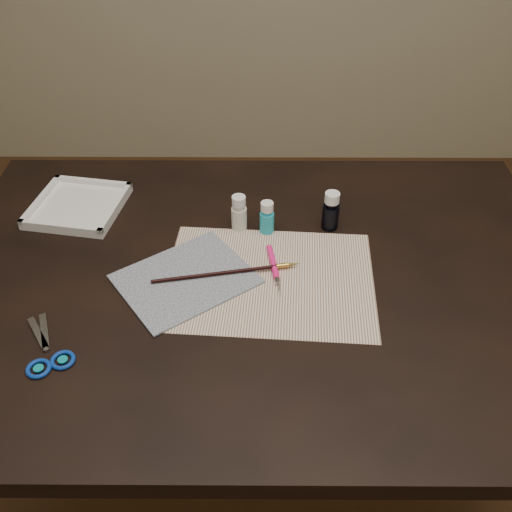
{
  "coord_description": "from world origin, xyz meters",
  "views": [
    {
      "loc": [
        0.0,
        -0.86,
        1.53
      ],
      "look_at": [
        0.0,
        0.0,
        0.8
      ],
      "focal_mm": 40.0,
      "sensor_mm": 36.0,
      "label": 1
    }
  ],
  "objects_px": {
    "paint_bottle_navy": "(331,211)",
    "scissors": "(41,345)",
    "paint_bottle_cyan": "(267,217)",
    "paint_bottle_white": "(239,213)",
    "palette_tray": "(78,205)",
    "paper": "(269,279)",
    "canvas": "(186,279)"
  },
  "relations": [
    {
      "from": "paper",
      "to": "paint_bottle_cyan",
      "type": "relative_size",
      "value": 5.43
    },
    {
      "from": "paper",
      "to": "scissors",
      "type": "height_order",
      "value": "scissors"
    },
    {
      "from": "canvas",
      "to": "paper",
      "type": "bearing_deg",
      "value": 0.86
    },
    {
      "from": "canvas",
      "to": "paint_bottle_navy",
      "type": "xyz_separation_m",
      "value": [
        0.3,
        0.18,
        0.04
      ]
    },
    {
      "from": "paint_bottle_navy",
      "to": "palette_tray",
      "type": "height_order",
      "value": "paint_bottle_navy"
    },
    {
      "from": "scissors",
      "to": "palette_tray",
      "type": "relative_size",
      "value": 0.86
    },
    {
      "from": "paint_bottle_cyan",
      "to": "paint_bottle_navy",
      "type": "relative_size",
      "value": 0.85
    },
    {
      "from": "paint_bottle_cyan",
      "to": "paint_bottle_white",
      "type": "bearing_deg",
      "value": 168.4
    },
    {
      "from": "paint_bottle_navy",
      "to": "scissors",
      "type": "height_order",
      "value": "paint_bottle_navy"
    },
    {
      "from": "paint_bottle_navy",
      "to": "paint_bottle_cyan",
      "type": "bearing_deg",
      "value": -173.26
    },
    {
      "from": "paint_bottle_white",
      "to": "palette_tray",
      "type": "xyz_separation_m",
      "value": [
        -0.38,
        0.07,
        -0.03
      ]
    },
    {
      "from": "paper",
      "to": "paint_bottle_navy",
      "type": "height_order",
      "value": "paint_bottle_navy"
    },
    {
      "from": "paint_bottle_white",
      "to": "paint_bottle_cyan",
      "type": "height_order",
      "value": "paint_bottle_white"
    },
    {
      "from": "paint_bottle_cyan",
      "to": "canvas",
      "type": "bearing_deg",
      "value": -135.48
    },
    {
      "from": "paint_bottle_cyan",
      "to": "palette_tray",
      "type": "xyz_separation_m",
      "value": [
        -0.44,
        0.08,
        -0.03
      ]
    },
    {
      "from": "paint_bottle_white",
      "to": "scissors",
      "type": "relative_size",
      "value": 0.5
    },
    {
      "from": "paper",
      "to": "paint_bottle_white",
      "type": "bearing_deg",
      "value": 110.76
    },
    {
      "from": "paint_bottle_cyan",
      "to": "palette_tray",
      "type": "bearing_deg",
      "value": 169.44
    },
    {
      "from": "paint_bottle_cyan",
      "to": "scissors",
      "type": "relative_size",
      "value": 0.46
    },
    {
      "from": "paper",
      "to": "paint_bottle_navy",
      "type": "xyz_separation_m",
      "value": [
        0.14,
        0.18,
        0.04
      ]
    },
    {
      "from": "paper",
      "to": "scissors",
      "type": "distance_m",
      "value": 0.44
    },
    {
      "from": "paint_bottle_white",
      "to": "paint_bottle_navy",
      "type": "height_order",
      "value": "paint_bottle_navy"
    },
    {
      "from": "paper",
      "to": "scissors",
      "type": "xyz_separation_m",
      "value": [
        -0.41,
        -0.18,
        0.0
      ]
    },
    {
      "from": "paint_bottle_white",
      "to": "scissors",
      "type": "distance_m",
      "value": 0.49
    },
    {
      "from": "paint_bottle_navy",
      "to": "palette_tray",
      "type": "xyz_separation_m",
      "value": [
        -0.58,
        0.07,
        -0.03
      ]
    },
    {
      "from": "paint_bottle_navy",
      "to": "scissors",
      "type": "distance_m",
      "value": 0.65
    },
    {
      "from": "canvas",
      "to": "paint_bottle_cyan",
      "type": "bearing_deg",
      "value": 44.52
    },
    {
      "from": "scissors",
      "to": "paint_bottle_navy",
      "type": "bearing_deg",
      "value": -91.44
    },
    {
      "from": "paint_bottle_cyan",
      "to": "paint_bottle_navy",
      "type": "xyz_separation_m",
      "value": [
        0.14,
        0.02,
        0.01
      ]
    },
    {
      "from": "paint_bottle_white",
      "to": "palette_tray",
      "type": "distance_m",
      "value": 0.39
    },
    {
      "from": "canvas",
      "to": "palette_tray",
      "type": "relative_size",
      "value": 1.28
    },
    {
      "from": "palette_tray",
      "to": "canvas",
      "type": "bearing_deg",
      "value": -41.53
    }
  ]
}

